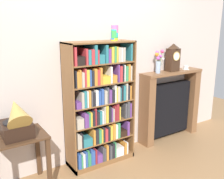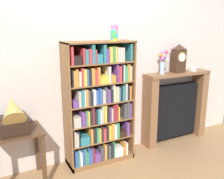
# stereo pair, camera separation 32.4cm
# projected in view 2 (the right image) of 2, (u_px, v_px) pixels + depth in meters

# --- Properties ---
(ground_plane) EXTENTS (7.83, 6.40, 0.02)m
(ground_plane) POSITION_uv_depth(u_px,v_px,m) (103.00, 163.00, 3.32)
(ground_plane) COLOR #997047
(wall_back) EXTENTS (4.83, 0.08, 2.60)m
(wall_back) POSITION_uv_depth(u_px,v_px,m) (101.00, 60.00, 3.30)
(wall_back) COLOR beige
(wall_back) RESTS_ON ground
(bookshelf) EXTENTS (0.86, 0.32, 1.56)m
(bookshelf) POSITION_uv_depth(u_px,v_px,m) (99.00, 107.00, 3.20)
(bookshelf) COLOR brown
(bookshelf) RESTS_ON ground
(cup_stack) EXTENTS (0.09, 0.09, 0.18)m
(cup_stack) POSITION_uv_depth(u_px,v_px,m) (114.00, 33.00, 3.03)
(cup_stack) COLOR yellow
(cup_stack) RESTS_ON bookshelf
(side_table_left) EXTENTS (0.57, 0.45, 0.64)m
(side_table_left) POSITION_uv_depth(u_px,v_px,m) (16.00, 145.00, 2.77)
(side_table_left) COLOR #472D1C
(side_table_left) RESTS_ON ground
(gramophone) EXTENTS (0.29, 0.46, 0.47)m
(gramophone) POSITION_uv_depth(u_px,v_px,m) (13.00, 117.00, 2.64)
(gramophone) COLOR black
(gramophone) RESTS_ON side_table_left
(fireplace_mantel) EXTENTS (1.07, 0.25, 1.07)m
(fireplace_mantel) POSITION_uv_depth(u_px,v_px,m) (175.00, 107.00, 3.88)
(fireplace_mantel) COLOR brown
(fireplace_mantel) RESTS_ON ground
(mantel_clock) EXTENTS (0.18, 0.14, 0.41)m
(mantel_clock) POSITION_uv_depth(u_px,v_px,m) (179.00, 58.00, 3.67)
(mantel_clock) COLOR #382316
(mantel_clock) RESTS_ON fireplace_mantel
(flower_vase) EXTENTS (0.17, 0.12, 0.34)m
(flower_vase) POSITION_uv_depth(u_px,v_px,m) (163.00, 62.00, 3.55)
(flower_vase) COLOR #99B2D1
(flower_vase) RESTS_ON fireplace_mantel
(teacup_with_saucer) EXTENTS (0.12, 0.12, 0.06)m
(teacup_with_saucer) POSITION_uv_depth(u_px,v_px,m) (193.00, 69.00, 3.85)
(teacup_with_saucer) COLOR white
(teacup_with_saucer) RESTS_ON fireplace_mantel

